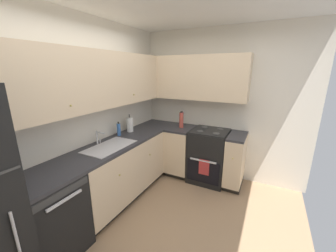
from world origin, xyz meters
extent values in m
cube|color=#937556|center=(0.00, 0.00, -0.01)|extent=(3.69, 2.84, 0.02)
cube|color=silver|center=(0.00, 1.44, 1.30)|extent=(3.79, 0.05, 2.61)
cube|color=silver|center=(1.87, 0.00, 1.30)|extent=(0.05, 2.94, 2.61)
cube|color=black|center=(-0.70, 1.12, 0.44)|extent=(0.60, 0.60, 0.88)
cube|color=#333333|center=(-0.70, 0.81, 0.83)|extent=(0.55, 0.01, 0.07)
cube|color=silver|center=(-0.70, 0.80, 0.76)|extent=(0.36, 0.02, 0.02)
cube|color=beige|center=(0.43, 1.12, 0.48)|extent=(1.64, 0.60, 0.79)
cube|color=black|center=(0.43, 1.15, 0.04)|extent=(1.64, 0.54, 0.09)
sphere|color=tan|center=(0.07, 0.81, 0.63)|extent=(0.02, 0.02, 0.02)
sphere|color=tan|center=(0.79, 0.81, 0.63)|extent=(0.02, 0.02, 0.02)
cube|color=#2D2D33|center=(0.42, 1.12, 0.89)|extent=(2.84, 0.60, 0.03)
cube|color=beige|center=(1.54, 0.61, 0.48)|extent=(0.60, 0.43, 0.79)
cube|color=black|center=(1.57, 0.61, 0.04)|extent=(0.54, 0.43, 0.09)
cube|color=beige|center=(1.54, -0.38, 0.48)|extent=(0.60, 0.27, 0.79)
cube|color=black|center=(1.57, -0.38, 0.04)|extent=(0.54, 0.27, 0.09)
sphere|color=tan|center=(1.23, -0.38, 0.63)|extent=(0.02, 0.02, 0.02)
cube|color=#2D2D33|center=(1.54, 0.61, 0.89)|extent=(0.60, 0.43, 0.03)
cube|color=#2D2D33|center=(1.54, -0.38, 0.89)|extent=(0.60, 0.27, 0.03)
cube|color=black|center=(1.56, 0.07, 0.46)|extent=(0.64, 0.62, 0.91)
cube|color=black|center=(1.24, 0.07, 0.29)|extent=(0.02, 0.55, 0.38)
cube|color=silver|center=(1.22, 0.07, 0.50)|extent=(0.02, 0.43, 0.02)
cube|color=black|center=(1.56, 0.07, 0.92)|extent=(0.59, 0.60, 0.01)
cube|color=black|center=(1.87, 0.07, 0.99)|extent=(0.03, 0.60, 0.15)
cylinder|color=#4C4C4C|center=(1.42, -0.06, 0.93)|extent=(0.11, 0.11, 0.01)
cylinder|color=#4C4C4C|center=(1.42, 0.21, 0.93)|extent=(0.11, 0.11, 0.01)
cylinder|color=#4C4C4C|center=(1.70, -0.06, 0.93)|extent=(0.11, 0.11, 0.01)
cylinder|color=#4C4C4C|center=(1.70, 0.21, 0.93)|extent=(0.11, 0.11, 0.01)
cube|color=#B23333|center=(1.21, 0.05, 0.39)|extent=(0.02, 0.17, 0.26)
cube|color=beige|center=(0.26, 1.26, 1.79)|extent=(2.52, 0.32, 0.74)
sphere|color=tan|center=(-0.29, 1.09, 1.55)|extent=(0.02, 0.02, 0.02)
sphere|color=tan|center=(0.82, 1.09, 1.55)|extent=(0.02, 0.02, 0.02)
cube|color=beige|center=(1.68, 0.48, 1.79)|extent=(0.32, 1.88, 0.74)
cube|color=#B7B7BC|center=(0.22, 1.09, 0.92)|extent=(0.71, 0.40, 0.01)
cube|color=gray|center=(0.22, 1.09, 0.87)|extent=(0.65, 0.36, 0.09)
cube|color=#99999E|center=(0.22, 1.09, 0.88)|extent=(0.02, 0.35, 0.06)
cylinder|color=silver|center=(0.22, 1.32, 1.01)|extent=(0.02, 0.02, 0.19)
cylinder|color=silver|center=(0.22, 1.24, 1.09)|extent=(0.02, 0.15, 0.02)
cylinder|color=silver|center=(0.27, 1.32, 0.94)|extent=(0.02, 0.02, 0.06)
cylinder|color=#3F72BF|center=(0.66, 1.30, 1.01)|extent=(0.06, 0.06, 0.19)
cylinder|color=#262626|center=(0.66, 1.30, 1.12)|extent=(0.03, 0.03, 0.03)
cylinder|color=white|center=(0.92, 1.28, 1.03)|extent=(0.11, 0.11, 0.24)
cylinder|color=#3F3F3F|center=(0.92, 1.28, 1.05)|extent=(0.02, 0.02, 0.30)
cylinder|color=#BF4C3F|center=(1.54, 0.61, 1.05)|extent=(0.08, 0.08, 0.27)
cylinder|color=black|center=(1.54, 0.61, 1.20)|extent=(0.04, 0.04, 0.02)
camera|label=1|loc=(-1.69, -0.79, 1.92)|focal=21.51mm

